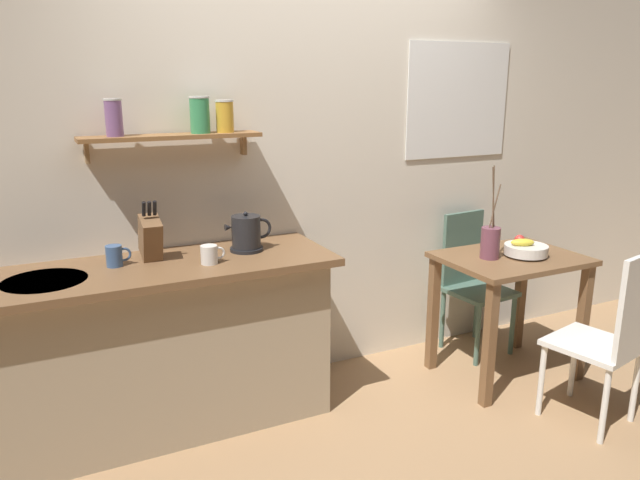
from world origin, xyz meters
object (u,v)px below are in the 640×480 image
object	(u,v)px
electric_kettle	(247,234)
dining_table	(509,280)
dining_chair_near	(611,334)
coffee_mug_by_sink	(115,256)
coffee_mug_spare	(210,255)
dining_chair_far	(471,277)
fruit_bowl	(525,249)
twig_vase	(490,242)
knife_block	(150,237)

from	to	relation	value
electric_kettle	dining_table	bearing A→B (deg)	-12.47
dining_table	dining_chair_near	xyz separation A→B (m)	(0.06, -0.69, -0.09)
coffee_mug_by_sink	coffee_mug_spare	size ratio (longest dim) A/B	0.98
dining_chair_far	fruit_bowl	distance (m)	0.55
dining_chair_near	coffee_mug_spare	size ratio (longest dim) A/B	7.86
twig_vase	knife_block	xyz separation A→B (m)	(-1.90, 0.36, 0.16)
knife_block	coffee_mug_spare	world-z (taller)	knife_block
knife_block	twig_vase	bearing A→B (deg)	-10.75
dining_chair_far	electric_kettle	size ratio (longest dim) A/B	3.63
fruit_bowl	coffee_mug_by_sink	distance (m)	2.34
dining_table	fruit_bowl	distance (m)	0.22
dining_table	dining_chair_near	world-z (taller)	dining_chair_near
twig_vase	coffee_mug_by_sink	size ratio (longest dim) A/B	4.52
dining_chair_far	coffee_mug_by_sink	size ratio (longest dim) A/B	7.69
dining_table	knife_block	bearing A→B (deg)	169.38
fruit_bowl	electric_kettle	size ratio (longest dim) A/B	0.99
knife_block	coffee_mug_by_sink	world-z (taller)	knife_block
dining_chair_far	twig_vase	xyz separation A→B (m)	(-0.21, -0.39, 0.36)
twig_vase	coffee_mug_spare	size ratio (longest dim) A/B	4.44
fruit_bowl	coffee_mug_by_sink	bearing A→B (deg)	170.16
dining_table	twig_vase	xyz separation A→B (m)	(-0.15, 0.02, 0.26)
electric_kettle	dining_chair_far	bearing A→B (deg)	2.50
twig_vase	coffee_mug_spare	bearing A→B (deg)	173.99
twig_vase	coffee_mug_spare	distance (m)	1.66
coffee_mug_spare	dining_chair_near	bearing A→B (deg)	-25.52
coffee_mug_spare	dining_table	bearing A→B (deg)	-6.25
fruit_bowl	electric_kettle	distance (m)	1.68
electric_kettle	coffee_mug_by_sink	xyz separation A→B (m)	(-0.68, 0.01, -0.04)
dining_chair_near	twig_vase	xyz separation A→B (m)	(-0.21, 0.71, 0.35)
dining_table	electric_kettle	bearing A→B (deg)	167.53
dining_table	coffee_mug_spare	size ratio (longest dim) A/B	6.64
dining_chair_far	coffee_mug_spare	distance (m)	1.92
twig_vase	electric_kettle	size ratio (longest dim) A/B	2.13
fruit_bowl	coffee_mug_by_sink	xyz separation A→B (m)	(-2.30, 0.40, 0.15)
dining_chair_near	twig_vase	distance (m)	0.82
electric_kettle	knife_block	size ratio (longest dim) A/B	0.83
dining_chair_far	fruit_bowl	xyz separation A→B (m)	(0.01, -0.45, 0.31)
twig_vase	coffee_mug_by_sink	bearing A→B (deg)	170.85
dining_chair_far	coffee_mug_spare	bearing A→B (deg)	-173.34
coffee_mug_by_sink	electric_kettle	bearing A→B (deg)	-1.26
electric_kettle	coffee_mug_spare	bearing A→B (deg)	-149.20
knife_block	fruit_bowl	bearing A→B (deg)	-11.33
dining_chair_near	twig_vase	size ratio (longest dim) A/B	1.77
electric_kettle	twig_vase	bearing A→B (deg)	-12.85
coffee_mug_by_sink	knife_block	bearing A→B (deg)	8.08
fruit_bowl	knife_block	xyz separation A→B (m)	(-2.12, 0.42, 0.22)
knife_block	dining_chair_near	bearing A→B (deg)	-27.00
dining_table	twig_vase	size ratio (longest dim) A/B	1.50
knife_block	coffee_mug_spare	distance (m)	0.32
twig_vase	electric_kettle	distance (m)	1.45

